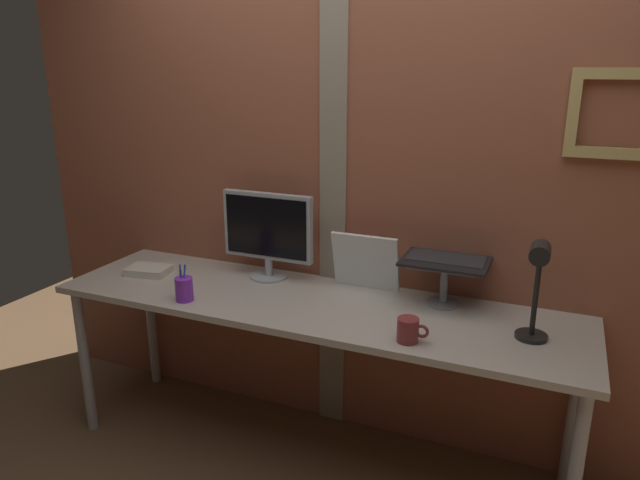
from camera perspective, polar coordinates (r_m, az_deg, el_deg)
The scene contains 11 objects.
ground_plane at distance 2.85m, azimuth 1.22°, elevation -21.31°, with size 6.00×6.00×0.00m, color brown.
brick_wall_back at distance 2.68m, azimuth 4.68°, elevation 5.13°, with size 3.69×0.16×2.43m.
desk at distance 2.55m, azimuth -0.89°, elevation -7.55°, with size 2.32×0.62×0.78m.
monitor at distance 2.73m, azimuth -5.20°, elevation 0.97°, with size 0.45×0.18×0.42m.
laptop_stand at distance 2.50m, azimuth 12.19°, elevation -3.51°, with size 0.28×0.22×0.19m.
laptop at distance 2.53m, azimuth 12.65°, elevation -0.69°, with size 0.36×0.32×0.20m.
whiteboard_panel at distance 2.61m, azimuth 4.51°, elevation -2.18°, with size 0.31×0.02×0.27m, color white.
desk_lamp at distance 2.20m, azimuth 20.66°, elevation -3.78°, with size 0.12×0.20×0.40m.
pen_cup at distance 2.58m, azimuth -13.29°, elevation -4.72°, with size 0.08×0.08×0.17m.
coffee_mug at distance 2.18m, azimuth 8.74°, elevation -8.78°, with size 0.12×0.08×0.09m.
paper_clutter_stack at distance 2.96m, azimuth -16.60°, elevation -2.90°, with size 0.20×0.14×0.04m, color silver.
Camera 1 is at (0.83, -2.08, 1.76)m, focal length 32.39 mm.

